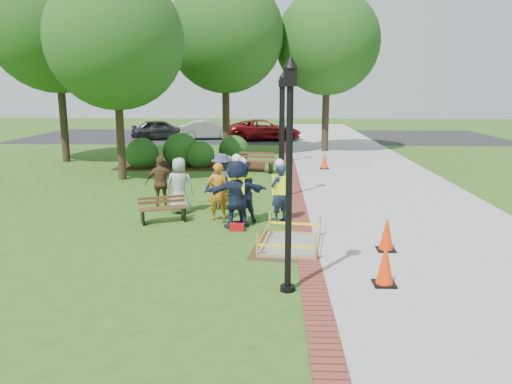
{
  "coord_description": "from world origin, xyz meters",
  "views": [
    {
      "loc": [
        1.0,
        -11.76,
        3.72
      ],
      "look_at": [
        0.5,
        1.2,
        1.0
      ],
      "focal_mm": 35.0,
      "sensor_mm": 36.0,
      "label": 1
    }
  ],
  "objects_px": {
    "hivis_worker_b": "(279,191)",
    "lamp_near": "(289,159)",
    "wet_concrete_pad": "(291,237)",
    "hivis_worker_c": "(242,190)",
    "bench_near": "(163,214)",
    "hivis_worker_a": "(237,192)",
    "cone_front": "(385,266)"
  },
  "relations": [
    {
      "from": "wet_concrete_pad",
      "to": "bench_near",
      "type": "xyz_separation_m",
      "value": [
        -3.52,
        2.03,
        -0.01
      ]
    },
    {
      "from": "cone_front",
      "to": "hivis_worker_b",
      "type": "bearing_deg",
      "value": 113.3
    },
    {
      "from": "hivis_worker_a",
      "to": "hivis_worker_c",
      "type": "relative_size",
      "value": 1.08
    },
    {
      "from": "wet_concrete_pad",
      "to": "hivis_worker_c",
      "type": "bearing_deg",
      "value": 121.7
    },
    {
      "from": "wet_concrete_pad",
      "to": "lamp_near",
      "type": "height_order",
      "value": "lamp_near"
    },
    {
      "from": "lamp_near",
      "to": "hivis_worker_c",
      "type": "distance_m",
      "value": 5.17
    },
    {
      "from": "cone_front",
      "to": "hivis_worker_c",
      "type": "bearing_deg",
      "value": 123.96
    },
    {
      "from": "hivis_worker_b",
      "to": "hivis_worker_c",
      "type": "relative_size",
      "value": 0.97
    },
    {
      "from": "lamp_near",
      "to": "hivis_worker_c",
      "type": "relative_size",
      "value": 2.3
    },
    {
      "from": "bench_near",
      "to": "hivis_worker_b",
      "type": "bearing_deg",
      "value": 3.38
    },
    {
      "from": "bench_near",
      "to": "hivis_worker_a",
      "type": "relative_size",
      "value": 0.69
    },
    {
      "from": "cone_front",
      "to": "lamp_near",
      "type": "relative_size",
      "value": 0.2
    },
    {
      "from": "lamp_near",
      "to": "cone_front",
      "type": "bearing_deg",
      "value": 9.5
    },
    {
      "from": "wet_concrete_pad",
      "to": "lamp_near",
      "type": "distance_m",
      "value": 3.51
    },
    {
      "from": "wet_concrete_pad",
      "to": "hivis_worker_b",
      "type": "bearing_deg",
      "value": 96.69
    },
    {
      "from": "lamp_near",
      "to": "hivis_worker_c",
      "type": "xyz_separation_m",
      "value": [
        -1.16,
        4.79,
        -1.56
      ]
    },
    {
      "from": "hivis_worker_b",
      "to": "hivis_worker_c",
      "type": "height_order",
      "value": "hivis_worker_c"
    },
    {
      "from": "bench_near",
      "to": "lamp_near",
      "type": "height_order",
      "value": "lamp_near"
    },
    {
      "from": "wet_concrete_pad",
      "to": "hivis_worker_b",
      "type": "relative_size",
      "value": 1.4
    },
    {
      "from": "bench_near",
      "to": "hivis_worker_a",
      "type": "height_order",
      "value": "hivis_worker_a"
    },
    {
      "from": "hivis_worker_b",
      "to": "wet_concrete_pad",
      "type": "bearing_deg",
      "value": -83.31
    },
    {
      "from": "hivis_worker_a",
      "to": "hivis_worker_b",
      "type": "bearing_deg",
      "value": 28.36
    },
    {
      "from": "lamp_near",
      "to": "hivis_worker_a",
      "type": "xyz_separation_m",
      "value": [
        -1.27,
        4.29,
        -1.49
      ]
    },
    {
      "from": "wet_concrete_pad",
      "to": "hivis_worker_b",
      "type": "xyz_separation_m",
      "value": [
        -0.26,
        2.22,
        0.66
      ]
    },
    {
      "from": "bench_near",
      "to": "lamp_near",
      "type": "xyz_separation_m",
      "value": [
        3.38,
        -4.72,
        2.25
      ]
    },
    {
      "from": "wet_concrete_pad",
      "to": "cone_front",
      "type": "relative_size",
      "value": 2.99
    },
    {
      "from": "bench_near",
      "to": "cone_front",
      "type": "relative_size",
      "value": 1.66
    },
    {
      "from": "cone_front",
      "to": "hivis_worker_a",
      "type": "relative_size",
      "value": 0.42
    },
    {
      "from": "bench_near",
      "to": "hivis_worker_c",
      "type": "height_order",
      "value": "hivis_worker_c"
    },
    {
      "from": "bench_near",
      "to": "wet_concrete_pad",
      "type": "bearing_deg",
      "value": -29.95
    },
    {
      "from": "hivis_worker_b",
      "to": "hivis_worker_c",
      "type": "distance_m",
      "value": 1.05
    },
    {
      "from": "hivis_worker_b",
      "to": "lamp_near",
      "type": "bearing_deg",
      "value": -88.55
    }
  ]
}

